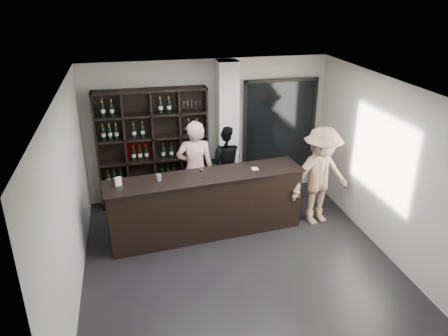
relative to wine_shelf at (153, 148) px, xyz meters
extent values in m
cube|color=black|center=(1.15, -2.57, -1.20)|extent=(5.00, 5.50, 0.01)
cube|color=silver|center=(1.50, -0.10, 0.25)|extent=(0.40, 0.40, 2.90)
cube|color=black|center=(2.70, 0.12, 0.20)|extent=(1.60, 0.08, 2.10)
cube|color=black|center=(2.70, 0.12, 0.20)|extent=(1.48, 0.02, 1.98)
cube|color=black|center=(0.80, -1.47, -0.63)|extent=(3.46, 0.65, 1.14)
cube|color=black|center=(0.80, -1.47, -0.05)|extent=(3.54, 0.73, 0.03)
imported|color=beige|center=(0.73, -0.72, -0.23)|extent=(0.75, 0.54, 1.94)
imported|color=black|center=(1.43, -0.17, -0.36)|extent=(0.95, 0.82, 1.67)
imported|color=#9B785F|center=(2.95, -1.52, -0.25)|extent=(1.35, 0.95, 1.91)
cylinder|color=silver|center=(-0.02, -1.49, 0.02)|extent=(0.09, 0.09, 0.11)
cube|color=white|center=(1.71, -1.39, -0.02)|extent=(0.11, 0.11, 0.02)
cube|color=white|center=(-0.69, -1.55, 0.04)|extent=(0.11, 0.08, 0.15)
camera|label=1|loc=(-0.42, -8.31, 3.10)|focal=35.00mm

